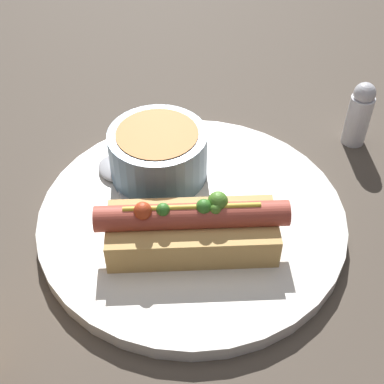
{
  "coord_description": "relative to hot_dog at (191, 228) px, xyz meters",
  "views": [
    {
      "loc": [
        -0.0,
        -0.35,
        0.38
      ],
      "look_at": [
        0.0,
        0.0,
        0.04
      ],
      "focal_mm": 50.0,
      "sensor_mm": 36.0,
      "label": 1
    }
  ],
  "objects": [
    {
      "name": "dinner_plate",
      "position": [
        0.0,
        0.04,
        -0.03
      ],
      "size": [
        0.29,
        0.29,
        0.02
      ],
      "color": "white",
      "rests_on": "ground_plane"
    },
    {
      "name": "salt_shaker",
      "position": [
        0.18,
        0.17,
        0.0
      ],
      "size": [
        0.03,
        0.03,
        0.08
      ],
      "color": "silver",
      "rests_on": "ground_plane"
    },
    {
      "name": "spoon",
      "position": [
        -0.07,
        0.08,
        -0.02
      ],
      "size": [
        0.07,
        0.15,
        0.01
      ],
      "rotation": [
        0.0,
        0.0,
        1.94
      ],
      "color": "#B7B7BC",
      "rests_on": "dinner_plate"
    },
    {
      "name": "hot_dog",
      "position": [
        0.0,
        0.0,
        0.0
      ],
      "size": [
        0.17,
        0.06,
        0.06
      ],
      "rotation": [
        0.0,
        0.0,
        0.05
      ],
      "color": "tan",
      "rests_on": "dinner_plate"
    },
    {
      "name": "ground_plane",
      "position": [
        0.0,
        0.04,
        -0.04
      ],
      "size": [
        4.0,
        4.0,
        0.0
      ],
      "primitive_type": "plane",
      "color": "#4C4238"
    },
    {
      "name": "soup_bowl",
      "position": [
        -0.03,
        0.09,
        0.01
      ],
      "size": [
        0.1,
        0.1,
        0.05
      ],
      "color": "slate",
      "rests_on": "dinner_plate"
    }
  ]
}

